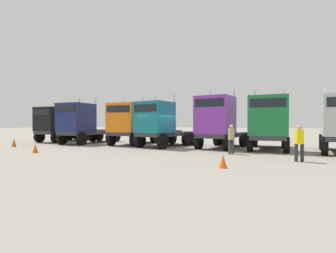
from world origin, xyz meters
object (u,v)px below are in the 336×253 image
object	(u,v)px
visitor_in_hivis	(299,140)
traffic_cone_near	(14,143)
semi_truck_black	(58,124)
semi_truck_navy	(82,123)
semi_truck_teal	(160,124)
visitor_with_camera	(231,137)
semi_truck_green	(268,123)
traffic_cone_far	(223,161)
semi_truck_orange	(130,124)
semi_truck_purple	(218,122)
traffic_cone_mid	(35,149)

from	to	relation	value
visitor_in_hivis	traffic_cone_near	bearing A→B (deg)	-108.23
semi_truck_black	semi_truck_navy	xyz separation A→B (m)	(3.95, -0.84, 0.14)
semi_truck_navy	semi_truck_teal	bearing A→B (deg)	88.48
visitor_in_hivis	visitor_with_camera	xyz separation A→B (m)	(-3.60, 1.83, 0.01)
semi_truck_teal	semi_truck_green	distance (m)	7.99
semi_truck_green	traffic_cone_far	xyz separation A→B (m)	(-1.38, -8.13, -1.63)
semi_truck_green	visitor_with_camera	xyz separation A→B (m)	(-1.96, -2.99, -0.86)
semi_truck_navy	traffic_cone_near	size ratio (longest dim) A/B	9.84
semi_truck_black	traffic_cone_near	bearing A→B (deg)	10.47
semi_truck_orange	visitor_in_hivis	distance (m)	13.87
semi_truck_green	traffic_cone_near	bearing A→B (deg)	-75.74
semi_truck_orange	visitor_with_camera	world-z (taller)	semi_truck_orange
visitor_in_hivis	traffic_cone_far	xyz separation A→B (m)	(-3.01, -3.30, -0.76)
semi_truck_teal	traffic_cone_far	distance (m)	10.03
semi_truck_navy	semi_truck_teal	xyz separation A→B (m)	(8.00, -0.03, -0.08)
semi_truck_purple	visitor_with_camera	size ratio (longest dim) A/B	3.50
semi_truck_navy	traffic_cone_near	xyz separation A→B (m)	(-2.79, -4.55, -1.60)
semi_truck_green	visitor_in_hivis	distance (m)	5.17
semi_truck_purple	traffic_cone_far	world-z (taller)	semi_truck_purple
visitor_with_camera	semi_truck_teal	bearing A→B (deg)	-169.97
semi_truck_navy	visitor_in_hivis	world-z (taller)	semi_truck_navy
semi_truck_navy	semi_truck_purple	world-z (taller)	semi_truck_purple
semi_truck_teal	traffic_cone_mid	world-z (taller)	semi_truck_teal
traffic_cone_mid	traffic_cone_far	size ratio (longest dim) A/B	1.00
semi_truck_teal	visitor_in_hivis	distance (m)	10.47
semi_truck_black	visitor_in_hivis	bearing A→B (deg)	75.36
semi_truck_purple	semi_truck_green	xyz separation A→B (m)	(3.45, 0.01, -0.07)
semi_truck_green	traffic_cone_mid	xyz separation A→B (m)	(-13.39, -7.54, -1.63)
semi_truck_orange	traffic_cone_near	bearing A→B (deg)	-58.12
semi_truck_green	traffic_cone_near	world-z (taller)	semi_truck_green
semi_truck_orange	semi_truck_green	world-z (taller)	semi_truck_green
semi_truck_orange	traffic_cone_far	size ratio (longest dim) A/B	11.59
semi_truck_black	traffic_cone_near	distance (m)	5.70
semi_truck_orange	traffic_cone_far	xyz separation A→B (m)	(9.91, -8.27, -1.59)
traffic_cone_near	traffic_cone_far	world-z (taller)	traffic_cone_near
traffic_cone_far	traffic_cone_mid	bearing A→B (deg)	177.19
visitor_with_camera	traffic_cone_near	bearing A→B (deg)	-141.60
semi_truck_purple	traffic_cone_far	size ratio (longest dim) A/B	11.24
visitor_in_hivis	traffic_cone_far	size ratio (longest dim) A/B	3.19
semi_truck_navy	visitor_in_hivis	size ratio (longest dim) A/B	3.64
semi_truck_black	visitor_with_camera	distance (m)	18.24
traffic_cone_far	semi_truck_navy	bearing A→B (deg)	152.99
semi_truck_black	traffic_cone_near	xyz separation A→B (m)	(1.16, -5.39, -1.46)
semi_truck_black	semi_truck_green	world-z (taller)	semi_truck_green
visitor_in_hivis	visitor_with_camera	size ratio (longest dim) A/B	0.99
visitor_in_hivis	traffic_cone_near	size ratio (longest dim) A/B	2.70
semi_truck_orange	semi_truck_purple	xyz separation A→B (m)	(7.84, -0.15, 0.11)
visitor_with_camera	traffic_cone_mid	distance (m)	12.32
semi_truck_black	traffic_cone_far	size ratio (longest dim) A/B	11.46
semi_truck_black	semi_truck_purple	bearing A→B (deg)	87.81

